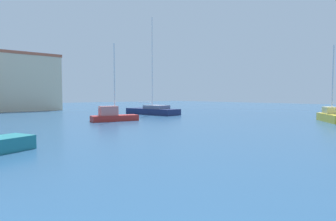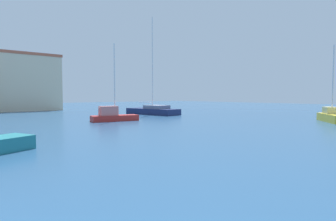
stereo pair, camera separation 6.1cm
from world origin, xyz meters
The scene contains 5 objects.
water centered at (15.00, 20.00, 0.00)m, with size 160.00×160.00×0.00m, color navy.
sailboat_yellow_inner_mooring centered at (33.21, 6.47, 0.61)m, with size 4.78×4.26×8.01m.
sailboat_red_center_channel centered at (15.89, 21.87, 0.63)m, with size 5.23×2.37×8.33m.
sailboat_navy_distant_north centered at (25.51, 27.59, 0.59)m, with size 4.24×8.84×14.12m.
yacht_club centered at (13.45, 50.52, 5.16)m, with size 11.40×6.66×10.31m.
Camera 1 is at (1.72, -4.54, 2.78)m, focal length 29.14 mm.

